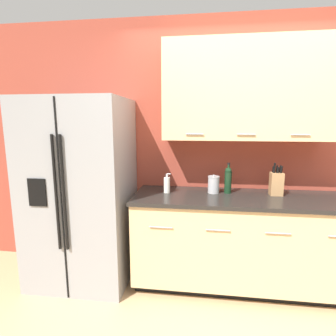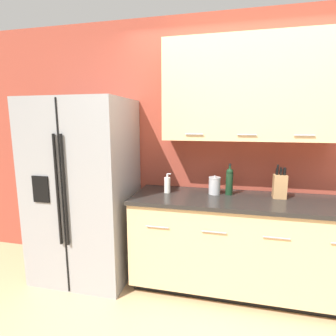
% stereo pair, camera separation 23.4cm
% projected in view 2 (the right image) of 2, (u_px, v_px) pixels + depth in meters
% --- Properties ---
extents(wall_back, '(10.00, 0.39, 2.60)m').
position_uv_depth(wall_back, '(249.00, 136.00, 2.54)').
color(wall_back, '#993D2D').
rests_on(wall_back, ground_plane).
extents(counter_unit, '(2.02, 0.64, 0.90)m').
position_uv_depth(counter_unit, '(241.00, 244.00, 2.44)').
color(counter_unit, black).
rests_on(counter_unit, ground_plane).
extents(refrigerator, '(0.94, 0.75, 1.80)m').
position_uv_depth(refrigerator, '(85.00, 190.00, 2.65)').
color(refrigerator, gray).
rests_on(refrigerator, ground_plane).
extents(knife_block, '(0.11, 0.10, 0.31)m').
position_uv_depth(knife_block, '(280.00, 186.00, 2.35)').
color(knife_block, '#A87A4C').
rests_on(knife_block, counter_unit).
extents(wine_bottle, '(0.07, 0.07, 0.30)m').
position_uv_depth(wine_bottle, '(229.00, 181.00, 2.46)').
color(wine_bottle, black).
rests_on(wine_bottle, counter_unit).
extents(soap_dispenser, '(0.07, 0.06, 0.19)m').
position_uv_depth(soap_dispenser, '(167.00, 185.00, 2.54)').
color(soap_dispenser, silver).
rests_on(soap_dispenser, counter_unit).
extents(steel_canister, '(0.11, 0.11, 0.18)m').
position_uv_depth(steel_canister, '(214.00, 185.00, 2.49)').
color(steel_canister, '#A3A3A5').
rests_on(steel_canister, counter_unit).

